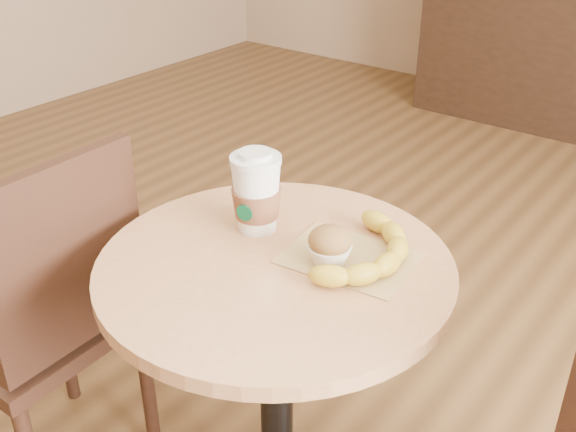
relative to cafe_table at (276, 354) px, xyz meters
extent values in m
cylinder|color=black|center=(0.00, 0.00, -0.15)|extent=(0.07, 0.07, 0.72)
cylinder|color=tan|center=(0.00, 0.00, 0.21)|extent=(0.68, 0.68, 0.03)
cube|color=black|center=(-0.57, -0.20, -0.07)|extent=(0.41, 0.41, 0.04)
cylinder|color=black|center=(-0.75, -0.03, -0.30)|extent=(0.04, 0.04, 0.45)
cylinder|color=black|center=(-0.41, -0.02, -0.30)|extent=(0.04, 0.04, 0.45)
cube|color=black|center=(-0.39, -0.19, 0.18)|extent=(0.04, 0.38, 0.42)
cube|color=tan|center=(0.11, 0.09, 0.23)|extent=(0.26, 0.21, 0.00)
cylinder|color=silver|center=(-0.11, 0.08, 0.38)|extent=(0.10, 0.10, 0.01)
cylinder|color=silver|center=(-0.11, 0.08, 0.39)|extent=(0.07, 0.07, 0.01)
cylinder|color=#074929|center=(-0.10, 0.03, 0.29)|extent=(0.03, 0.01, 0.03)
ellipsoid|color=brown|center=(0.09, 0.05, 0.28)|extent=(0.08, 0.08, 0.05)
ellipsoid|color=beige|center=(0.09, 0.05, 0.29)|extent=(0.03, 0.03, 0.02)
camera|label=1|loc=(0.67, -0.84, 0.91)|focal=42.00mm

